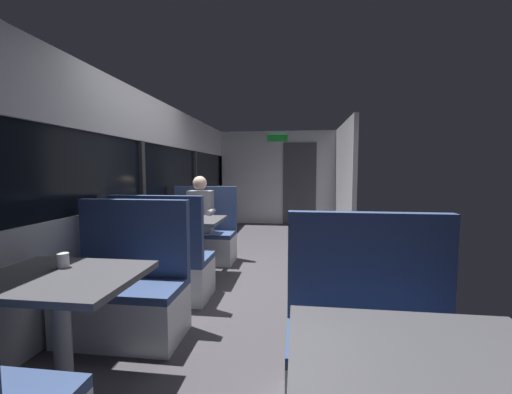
{
  "coord_description": "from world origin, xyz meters",
  "views": [
    {
      "loc": [
        0.46,
        -3.73,
        1.35
      ],
      "look_at": [
        -0.23,
        1.77,
        0.87
      ],
      "focal_mm": 22.33,
      "sensor_mm": 36.0,
      "label": 1
    }
  ],
  "objects_px": {
    "dining_table_near_window": "(60,292)",
    "dining_table_front_aisle": "(427,388)",
    "bench_near_window_facing_entry": "(126,296)",
    "bench_front_aisle_facing_entry": "(373,355)",
    "bench_mid_window_facing_end": "(164,268)",
    "coffee_cup_secondary": "(63,260)",
    "dining_table_mid_window": "(186,227)",
    "coffee_cup_primary": "(184,214)",
    "seated_passenger": "(201,226)",
    "bench_mid_window_facing_entry": "(203,239)"
  },
  "relations": [
    {
      "from": "dining_table_near_window",
      "to": "dining_table_front_aisle",
      "type": "bearing_deg",
      "value": -18.53
    },
    {
      "from": "bench_near_window_facing_entry",
      "to": "bench_front_aisle_facing_entry",
      "type": "bearing_deg",
      "value": -18.53
    },
    {
      "from": "bench_mid_window_facing_end",
      "to": "dining_table_front_aisle",
      "type": "distance_m",
      "value": 2.74
    },
    {
      "from": "bench_mid_window_facing_end",
      "to": "bench_front_aisle_facing_entry",
      "type": "xyz_separation_m",
      "value": [
        1.79,
        -1.35,
        0.0
      ]
    },
    {
      "from": "coffee_cup_secondary",
      "to": "bench_near_window_facing_entry",
      "type": "bearing_deg",
      "value": 82.1
    },
    {
      "from": "bench_front_aisle_facing_entry",
      "to": "dining_table_mid_window",
      "type": "bearing_deg",
      "value": 131.09
    },
    {
      "from": "coffee_cup_primary",
      "to": "seated_passenger",
      "type": "bearing_deg",
      "value": 84.62
    },
    {
      "from": "bench_mid_window_facing_end",
      "to": "coffee_cup_secondary",
      "type": "height_order",
      "value": "bench_mid_window_facing_end"
    },
    {
      "from": "coffee_cup_secondary",
      "to": "dining_table_mid_window",
      "type": "bearing_deg",
      "value": 87.77
    },
    {
      "from": "dining_table_near_window",
      "to": "dining_table_front_aisle",
      "type": "height_order",
      "value": "same"
    },
    {
      "from": "bench_mid_window_facing_end",
      "to": "dining_table_front_aisle",
      "type": "height_order",
      "value": "bench_mid_window_facing_end"
    },
    {
      "from": "bench_mid_window_facing_entry",
      "to": "dining_table_near_window",
      "type": "bearing_deg",
      "value": -90.0
    },
    {
      "from": "bench_near_window_facing_entry",
      "to": "bench_front_aisle_facing_entry",
      "type": "height_order",
      "value": "same"
    },
    {
      "from": "bench_mid_window_facing_entry",
      "to": "dining_table_front_aisle",
      "type": "xyz_separation_m",
      "value": [
        1.79,
        -3.45,
        0.31
      ]
    },
    {
      "from": "dining_table_near_window",
      "to": "coffee_cup_primary",
      "type": "height_order",
      "value": "coffee_cup_primary"
    },
    {
      "from": "bench_mid_window_facing_end",
      "to": "coffee_cup_secondary",
      "type": "distance_m",
      "value": 1.4
    },
    {
      "from": "dining_table_mid_window",
      "to": "coffee_cup_primary",
      "type": "height_order",
      "value": "coffee_cup_primary"
    },
    {
      "from": "dining_table_mid_window",
      "to": "bench_mid_window_facing_entry",
      "type": "distance_m",
      "value": 0.77
    },
    {
      "from": "bench_front_aisle_facing_entry",
      "to": "coffee_cup_secondary",
      "type": "bearing_deg",
      "value": 178.99
    },
    {
      "from": "bench_near_window_facing_entry",
      "to": "coffee_cup_primary",
      "type": "xyz_separation_m",
      "value": [
        -0.05,
        1.51,
        0.46
      ]
    },
    {
      "from": "dining_table_near_window",
      "to": "seated_passenger",
      "type": "bearing_deg",
      "value": 90.0
    },
    {
      "from": "seated_passenger",
      "to": "dining_table_front_aisle",
      "type": "bearing_deg",
      "value": -62.09
    },
    {
      "from": "bench_front_aisle_facing_entry",
      "to": "coffee_cup_primary",
      "type": "height_order",
      "value": "bench_front_aisle_facing_entry"
    },
    {
      "from": "dining_table_front_aisle",
      "to": "coffee_cup_secondary",
      "type": "distance_m",
      "value": 2.01
    },
    {
      "from": "dining_table_near_window",
      "to": "bench_mid_window_facing_entry",
      "type": "bearing_deg",
      "value": 90.0
    },
    {
      "from": "dining_table_mid_window",
      "to": "bench_mid_window_facing_end",
      "type": "distance_m",
      "value": 0.77
    },
    {
      "from": "bench_mid_window_facing_entry",
      "to": "coffee_cup_secondary",
      "type": "height_order",
      "value": "bench_mid_window_facing_entry"
    },
    {
      "from": "dining_table_near_window",
      "to": "bench_near_window_facing_entry",
      "type": "bearing_deg",
      "value": 90.0
    },
    {
      "from": "dining_table_mid_window",
      "to": "bench_front_aisle_facing_entry",
      "type": "relative_size",
      "value": 0.82
    },
    {
      "from": "bench_near_window_facing_entry",
      "to": "coffee_cup_primary",
      "type": "relative_size",
      "value": 12.22
    },
    {
      "from": "bench_near_window_facing_entry",
      "to": "bench_front_aisle_facing_entry",
      "type": "distance_m",
      "value": 1.89
    },
    {
      "from": "coffee_cup_primary",
      "to": "dining_table_mid_window",
      "type": "bearing_deg",
      "value": -49.24
    },
    {
      "from": "bench_near_window_facing_entry",
      "to": "dining_table_mid_window",
      "type": "height_order",
      "value": "bench_near_window_facing_entry"
    },
    {
      "from": "dining_table_near_window",
      "to": "bench_mid_window_facing_entry",
      "type": "distance_m",
      "value": 2.87
    },
    {
      "from": "bench_mid_window_facing_entry",
      "to": "dining_table_front_aisle",
      "type": "distance_m",
      "value": 3.9
    },
    {
      "from": "dining_table_front_aisle",
      "to": "coffee_cup_primary",
      "type": "xyz_separation_m",
      "value": [
        -1.84,
        2.81,
        0.15
      ]
    },
    {
      "from": "bench_near_window_facing_entry",
      "to": "bench_mid_window_facing_end",
      "type": "height_order",
      "value": "same"
    },
    {
      "from": "dining_table_mid_window",
      "to": "bench_mid_window_facing_entry",
      "type": "bearing_deg",
      "value": 90.0
    },
    {
      "from": "bench_front_aisle_facing_entry",
      "to": "dining_table_near_window",
      "type": "bearing_deg",
      "value": -176.82
    },
    {
      "from": "dining_table_mid_window",
      "to": "coffee_cup_secondary",
      "type": "bearing_deg",
      "value": -92.23
    },
    {
      "from": "coffee_cup_primary",
      "to": "dining_table_near_window",
      "type": "bearing_deg",
      "value": -88.62
    },
    {
      "from": "dining_table_near_window",
      "to": "coffee_cup_primary",
      "type": "bearing_deg",
      "value": 91.38
    },
    {
      "from": "bench_near_window_facing_entry",
      "to": "bench_mid_window_facing_end",
      "type": "xyz_separation_m",
      "value": [
        0.0,
        0.75,
        0.0
      ]
    },
    {
      "from": "coffee_cup_primary",
      "to": "bench_mid_window_facing_entry",
      "type": "bearing_deg",
      "value": 85.23
    },
    {
      "from": "coffee_cup_secondary",
      "to": "dining_table_near_window",
      "type": "bearing_deg",
      "value": -59.29
    },
    {
      "from": "seated_passenger",
      "to": "coffee_cup_primary",
      "type": "relative_size",
      "value": 14.0
    },
    {
      "from": "seated_passenger",
      "to": "dining_table_near_window",
      "type": "bearing_deg",
      "value": -90.0
    },
    {
      "from": "dining_table_near_window",
      "to": "bench_mid_window_facing_end",
      "type": "distance_m",
      "value": 1.49
    },
    {
      "from": "coffee_cup_primary",
      "to": "dining_table_front_aisle",
      "type": "bearing_deg",
      "value": -56.77
    },
    {
      "from": "bench_near_window_facing_entry",
      "to": "bench_mid_window_facing_entry",
      "type": "bearing_deg",
      "value": 90.0
    }
  ]
}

